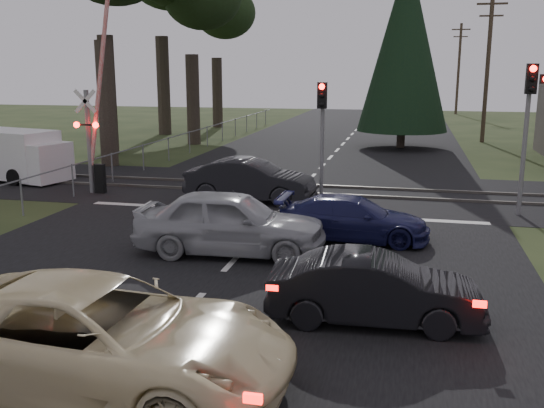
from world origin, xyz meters
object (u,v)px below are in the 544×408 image
(traffic_signal_right, at_px, (530,110))
(cream_coupe, at_px, (98,337))
(silver_car, at_px, (231,222))
(utility_pole_mid, at_px, (488,66))
(crossing_signal, at_px, (94,138))
(traffic_signal_center, at_px, (322,120))
(utility_pole_far, at_px, (459,67))
(blue_sedan, at_px, (353,219))
(white_van, at_px, (12,155))
(dark_car_far, at_px, (250,180))
(dark_hatchback, at_px, (374,289))

(traffic_signal_right, distance_m, cream_coupe, 14.99)
(silver_car, bearing_deg, utility_pole_mid, -21.04)
(crossing_signal, distance_m, silver_car, 9.46)
(traffic_signal_right, distance_m, traffic_signal_center, 6.68)
(utility_pole_far, bearing_deg, silver_car, -99.64)
(blue_sedan, relative_size, white_van, 0.73)
(crossing_signal, xyz_separation_m, traffic_signal_center, (8.27, 0.89, 0.75))
(blue_sedan, distance_m, dark_car_far, 5.74)
(silver_car, distance_m, dark_car_far, 6.19)
(utility_pole_mid, distance_m, silver_car, 28.08)
(silver_car, bearing_deg, blue_sedan, -58.45)
(crossing_signal, height_order, white_van, crossing_signal)
(dark_hatchback, distance_m, white_van, 19.38)
(crossing_signal, height_order, dark_hatchback, crossing_signal)
(utility_pole_far, bearing_deg, traffic_signal_right, -91.20)
(white_van, bearing_deg, blue_sedan, -8.41)
(utility_pole_mid, bearing_deg, dark_hatchback, -99.45)
(traffic_signal_right, relative_size, blue_sedan, 1.15)
(silver_car, xyz_separation_m, blue_sedan, (2.86, 1.95, -0.22))
(utility_pole_mid, relative_size, white_van, 1.61)
(traffic_signal_right, height_order, blue_sedan, traffic_signal_right)
(traffic_signal_center, xyz_separation_m, white_van, (-13.11, 0.90, -1.76))
(traffic_signal_right, bearing_deg, white_van, 173.90)
(dark_car_far, bearing_deg, utility_pole_mid, -23.39)
(utility_pole_mid, height_order, dark_hatchback, utility_pole_mid)
(traffic_signal_center, distance_m, cream_coupe, 13.99)
(cream_coupe, xyz_separation_m, white_van, (-11.91, 14.69, 0.26))
(cream_coupe, bearing_deg, blue_sedan, -16.60)
(cream_coupe, height_order, silver_car, silver_car)
(utility_pole_far, xyz_separation_m, cream_coupe, (-8.70, -58.11, -3.93))
(utility_pole_far, xyz_separation_m, blue_sedan, (-5.88, -49.45, -4.13))
(utility_pole_mid, distance_m, blue_sedan, 25.49)
(crossing_signal, bearing_deg, blue_sedan, -23.19)
(utility_pole_far, relative_size, blue_sedan, 2.20)
(cream_coupe, bearing_deg, utility_pole_far, -7.05)
(utility_pole_far, bearing_deg, crossing_signal, -109.23)
(traffic_signal_center, height_order, white_van, traffic_signal_center)
(utility_pole_mid, distance_m, dark_car_far, 22.91)
(traffic_signal_center, distance_m, dark_car_far, 3.27)
(traffic_signal_center, relative_size, utility_pole_mid, 0.46)
(dark_hatchback, bearing_deg, silver_car, 44.21)
(utility_pole_mid, xyz_separation_m, utility_pole_far, (0.00, 25.00, 0.00))
(utility_pole_far, bearing_deg, blue_sedan, -96.78)
(dark_hatchback, height_order, white_van, white_van)
(utility_pole_mid, height_order, silver_car, utility_pole_mid)
(traffic_signal_center, bearing_deg, silver_car, -99.88)
(dark_hatchback, bearing_deg, crossing_signal, 45.15)
(traffic_signal_center, distance_m, utility_pole_mid, 20.82)
(silver_car, height_order, blue_sedan, silver_car)
(traffic_signal_center, height_order, dark_car_far, traffic_signal_center)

